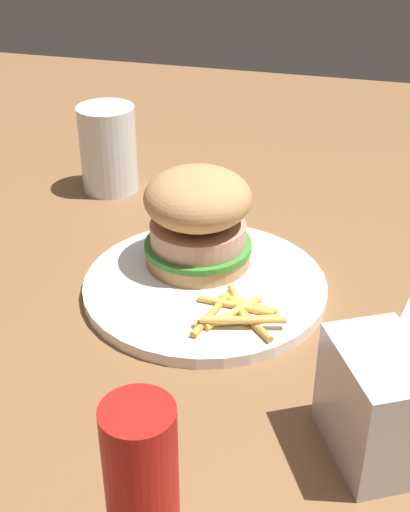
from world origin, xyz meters
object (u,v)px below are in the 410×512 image
at_px(drink_glass, 109,154).
at_px(ketchup_bottle, 143,495).
at_px(fries_pile, 237,313).
at_px(napkin_dispenser, 377,404).
at_px(sandwich, 199,217).
at_px(plate, 205,286).

xyz_separation_m(drink_glass, ketchup_bottle, (-0.23, 0.52, 0.02)).
distance_m(fries_pile, ketchup_bottle, 0.27).
bearing_deg(napkin_dispenser, sandwich, 13.94).
xyz_separation_m(sandwich, napkin_dispenser, (-0.19, 0.21, -0.02)).
distance_m(drink_glass, ketchup_bottle, 0.57).
xyz_separation_m(napkin_dispenser, ketchup_bottle, (0.13, 0.14, 0.02)).
bearing_deg(plate, ketchup_bottle, 98.18).
bearing_deg(drink_glass, sandwich, 134.84).
bearing_deg(fries_pile, plate, -49.01).
distance_m(napkin_dispenser, ketchup_bottle, 0.19).
xyz_separation_m(plate, napkin_dispenser, (-0.18, 0.18, 0.04)).
bearing_deg(sandwich, drink_glass, -45.16).
relative_size(sandwich, ketchup_bottle, 0.84).
height_order(napkin_dispenser, ketchup_bottle, ketchup_bottle).
distance_m(sandwich, drink_glass, 0.24).
relative_size(plate, napkin_dispenser, 2.70).
height_order(plate, ketchup_bottle, ketchup_bottle).
relative_size(fries_pile, ketchup_bottle, 0.67).
height_order(sandwich, ketchup_bottle, ketchup_bottle).
relative_size(plate, drink_glass, 2.23).
distance_m(plate, sandwich, 0.07).
distance_m(plate, drink_glass, 0.28).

